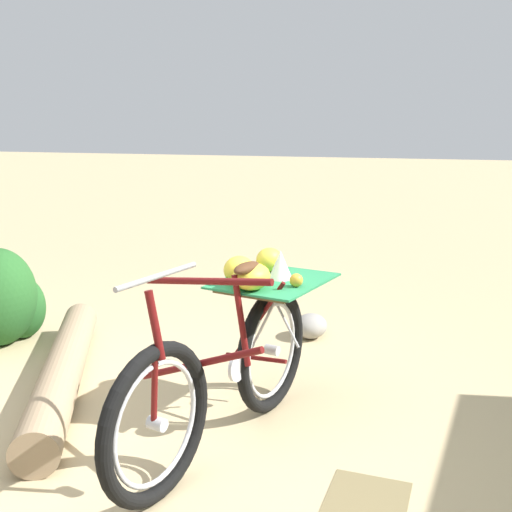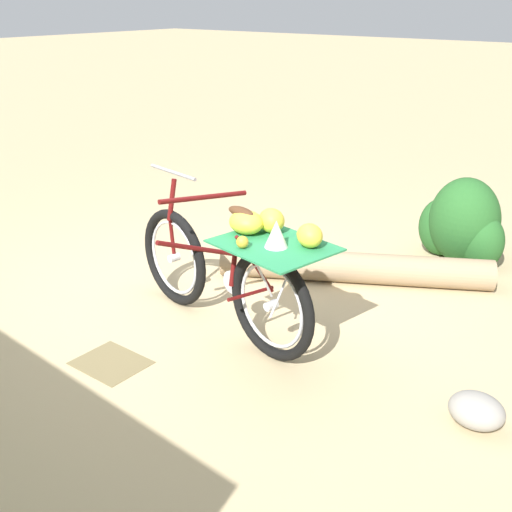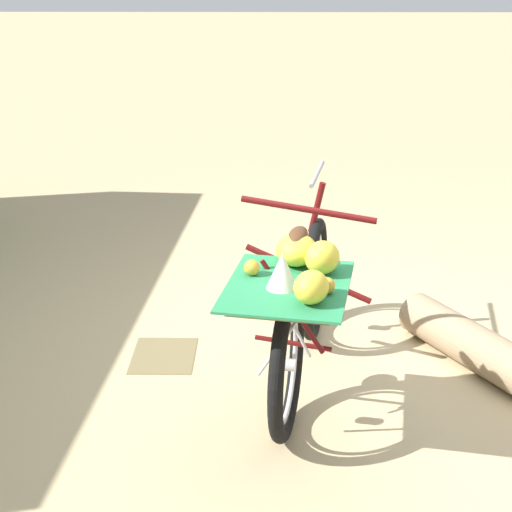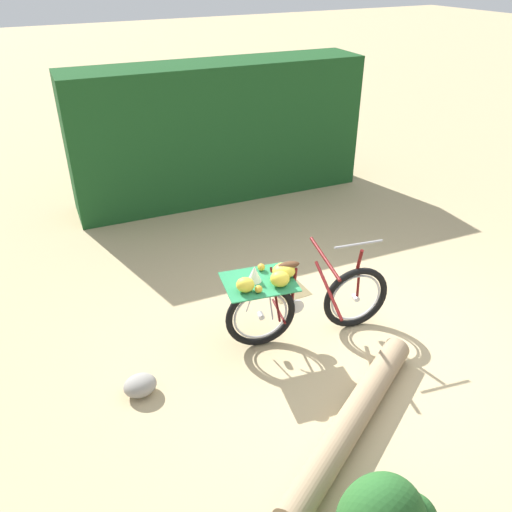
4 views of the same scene
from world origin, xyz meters
The scene contains 3 objects.
ground_plane centered at (0.00, 0.00, 0.00)m, with size 60.00×60.00×0.00m, color tan.
bicycle centered at (0.40, -0.26, 0.49)m, with size 1.80×0.81×1.03m.
leaf_litter_patch centered at (0.05, -1.03, 0.00)m, with size 0.44×0.36×0.01m, color olive.
Camera 3 is at (3.99, -0.44, 2.14)m, focal length 54.17 mm.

